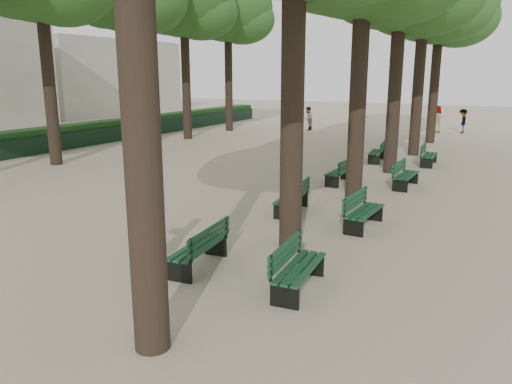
% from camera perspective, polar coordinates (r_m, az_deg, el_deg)
% --- Properties ---
extents(ground, '(120.00, 120.00, 0.00)m').
position_cam_1_polar(ground, '(10.10, -11.14, -9.81)').
color(ground, tan).
rests_on(ground, ground).
extents(tree_central_5, '(6.00, 6.00, 9.95)m').
position_cam_1_polar(tree_central_5, '(30.71, 20.39, 19.60)').
color(tree_central_5, '#33261C').
rests_on(tree_central_5, ground).
extents(tree_far_5, '(6.00, 6.00, 10.45)m').
position_cam_1_polar(tree_far_5, '(35.34, -3.24, 20.27)').
color(tree_far_5, '#33261C').
rests_on(tree_far_5, ground).
extents(bench_left_0, '(0.75, 1.85, 0.92)m').
position_cam_1_polar(bench_left_0, '(10.46, -6.57, -7.21)').
color(bench_left_0, black).
rests_on(bench_left_0, ground).
extents(bench_left_1, '(0.74, 1.85, 0.92)m').
position_cam_1_polar(bench_left_1, '(14.44, 4.05, -1.32)').
color(bench_left_1, black).
rests_on(bench_left_1, ground).
extents(bench_left_2, '(0.65, 1.82, 0.92)m').
position_cam_1_polar(bench_left_2, '(18.45, 9.55, 1.79)').
color(bench_left_2, black).
rests_on(bench_left_2, ground).
extents(bench_left_3, '(0.80, 1.86, 0.92)m').
position_cam_1_polar(bench_left_3, '(23.34, 13.56, 4.03)').
color(bench_left_3, black).
rests_on(bench_left_3, ground).
extents(bench_right_0, '(0.71, 1.84, 0.92)m').
position_cam_1_polar(bench_right_0, '(9.41, 4.94, -9.60)').
color(bench_right_0, black).
rests_on(bench_right_0, ground).
extents(bench_right_1, '(0.67, 1.83, 0.92)m').
position_cam_1_polar(bench_right_1, '(13.30, 12.24, -2.89)').
color(bench_right_1, black).
rests_on(bench_right_1, ground).
extents(bench_right_2, '(0.64, 1.82, 0.92)m').
position_cam_1_polar(bench_right_2, '(18.35, 16.75, 1.33)').
color(bench_right_2, black).
rests_on(bench_right_2, ground).
extents(bench_right_3, '(0.64, 1.82, 0.92)m').
position_cam_1_polar(bench_right_3, '(23.11, 19.14, 3.57)').
color(bench_right_3, black).
rests_on(bench_right_3, ground).
extents(man_with_map, '(0.69, 0.74, 1.67)m').
position_cam_1_polar(man_with_map, '(10.69, -11.66, -3.75)').
color(man_with_map, black).
rests_on(man_with_map, ground).
extents(pedestrian_a, '(0.40, 0.82, 1.64)m').
position_cam_1_polar(pedestrian_a, '(35.51, 5.96, 8.35)').
color(pedestrian_a, '#262628').
rests_on(pedestrian_a, ground).
extents(pedestrian_b, '(0.41, 1.06, 1.60)m').
position_cam_1_polar(pedestrian_b, '(36.43, 22.54, 7.50)').
color(pedestrian_b, '#262628').
rests_on(pedestrian_b, ground).
extents(pedestrian_d, '(0.70, 0.94, 1.79)m').
position_cam_1_polar(pedestrian_d, '(36.07, 19.98, 7.82)').
color(pedestrian_d, '#262628').
rests_on(pedestrian_d, ground).
extents(fence, '(0.08, 42.00, 0.90)m').
position_cam_1_polar(fence, '(27.93, -21.30, 5.36)').
color(fence, black).
rests_on(fence, ground).
extents(hedge, '(1.20, 42.00, 1.20)m').
position_cam_1_polar(hedge, '(28.44, -22.27, 5.71)').
color(hedge, '#164018').
rests_on(hedge, ground).
extents(building_far, '(12.00, 16.00, 7.00)m').
position_cam_1_polar(building_far, '(53.82, -19.12, 12.28)').
color(building_far, '#B7B2A3').
rests_on(building_far, ground).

